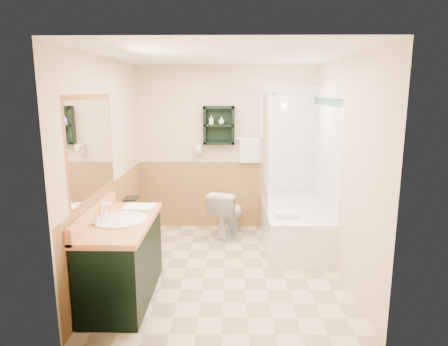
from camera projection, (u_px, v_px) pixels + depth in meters
floor at (224, 268)px, 4.66m from camera, size 3.00×3.00×0.00m
back_wall at (226, 148)px, 5.91m from camera, size 2.60×0.04×2.40m
left_wall at (106, 167)px, 4.44m from camera, size 0.04×3.00×2.40m
right_wall at (344, 168)px, 4.40m from camera, size 0.04×3.00×2.40m
ceiling at (224, 53)px, 4.18m from camera, size 2.60×3.00×0.04m
wainscot_left at (113, 227)px, 4.58m from camera, size 2.98×2.98×1.00m
wainscot_back at (226, 195)px, 6.02m from camera, size 2.58×2.58×1.00m
mirror_frame at (92, 147)px, 3.84m from camera, size 1.30×1.30×1.00m
mirror_glass at (93, 147)px, 3.84m from camera, size 1.20×1.20×0.90m
tile_right at (324, 168)px, 5.17m from camera, size 1.50×1.50×2.10m
tile_back at (295, 159)px, 5.88m from camera, size 0.95×0.95×2.10m
tile_accent at (327, 102)px, 5.00m from camera, size 1.50×1.50×0.10m
wall_shelf at (219, 125)px, 5.73m from camera, size 0.45×0.15×0.55m
hair_dryer at (199, 149)px, 5.83m from camera, size 0.10×0.24×0.18m
towel_bar at (250, 139)px, 5.81m from camera, size 0.40×0.06×0.40m
curtain_rod at (268, 94)px, 4.99m from camera, size 0.03×1.60×0.03m
shower_curtain at (265, 158)px, 5.33m from camera, size 1.05×1.05×1.70m
vanity at (123, 259)px, 3.93m from camera, size 0.59×1.26×0.80m
bathtub at (295, 227)px, 5.29m from camera, size 0.81×1.50×0.54m
toilet at (227, 214)px, 5.62m from camera, size 0.58×0.77×0.67m
counter_towel at (139, 208)px, 4.21m from camera, size 0.31×0.25×0.04m
vanity_book at (124, 190)px, 4.58m from camera, size 0.16×0.02×0.22m
tub_towel at (285, 214)px, 4.81m from camera, size 0.27×0.22×0.07m
soap_bottle_a at (211, 122)px, 5.72m from camera, size 0.07×0.13×0.06m
soap_bottle_b at (221, 121)px, 5.71m from camera, size 0.11×0.12×0.08m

